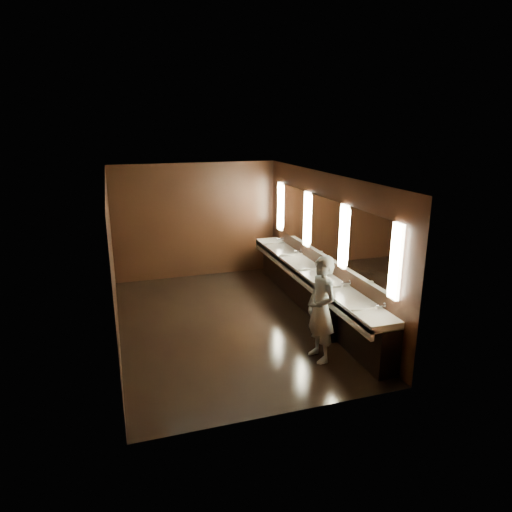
{
  "coord_description": "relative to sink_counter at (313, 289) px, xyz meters",
  "views": [
    {
      "loc": [
        -1.93,
        -7.85,
        3.71
      ],
      "look_at": [
        0.58,
        0.0,
        1.29
      ],
      "focal_mm": 32.0,
      "sensor_mm": 36.0,
      "label": 1
    }
  ],
  "objects": [
    {
      "name": "mirror_band",
      "position": [
        0.19,
        -0.0,
        1.25
      ],
      "size": [
        0.06,
        5.03,
        1.15
      ],
      "color": "#FDF5CB",
      "rests_on": "wall_right"
    },
    {
      "name": "wall_right",
      "position": [
        0.21,
        0.0,
        0.9
      ],
      "size": [
        0.02,
        6.0,
        2.8
      ],
      "primitive_type": "cube",
      "color": "black",
      "rests_on": "floor"
    },
    {
      "name": "floor",
      "position": [
        -1.79,
        0.0,
        -0.5
      ],
      "size": [
        6.0,
        6.0,
        0.0
      ],
      "primitive_type": "plane",
      "color": "black",
      "rests_on": "ground"
    },
    {
      "name": "wall_back",
      "position": [
        -1.79,
        3.0,
        0.9
      ],
      "size": [
        4.0,
        0.02,
        2.8
      ],
      "primitive_type": "cube",
      "color": "black",
      "rests_on": "floor"
    },
    {
      "name": "wall_left",
      "position": [
        -3.79,
        0.0,
        0.9
      ],
      "size": [
        0.02,
        6.0,
        2.8
      ],
      "primitive_type": "cube",
      "color": "black",
      "rests_on": "floor"
    },
    {
      "name": "trash_bin",
      "position": [
        -0.22,
        -1.21,
        -0.25
      ],
      "size": [
        0.42,
        0.42,
        0.5
      ],
      "primitive_type": "cylinder",
      "rotation": [
        0.0,
        0.0,
        -0.39
      ],
      "color": "black",
      "rests_on": "floor"
    },
    {
      "name": "wall_front",
      "position": [
        -1.79,
        -3.0,
        0.9
      ],
      "size": [
        4.0,
        0.02,
        2.8
      ],
      "primitive_type": "cube",
      "color": "black",
      "rests_on": "floor"
    },
    {
      "name": "ceiling",
      "position": [
        -1.79,
        0.0,
        2.3
      ],
      "size": [
        4.0,
        6.0,
        0.02
      ],
      "primitive_type": "cube",
      "color": "#2D2D2B",
      "rests_on": "wall_back"
    },
    {
      "name": "person",
      "position": [
        -0.7,
        -1.79,
        0.37
      ],
      "size": [
        0.48,
        0.67,
        1.74
      ],
      "primitive_type": "imported",
      "rotation": [
        0.0,
        0.0,
        -1.47
      ],
      "color": "#9BCCE7",
      "rests_on": "floor"
    },
    {
      "name": "sink_counter",
      "position": [
        0.0,
        0.0,
        0.0
      ],
      "size": [
        0.55,
        5.4,
        1.01
      ],
      "color": "black",
      "rests_on": "floor"
    }
  ]
}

